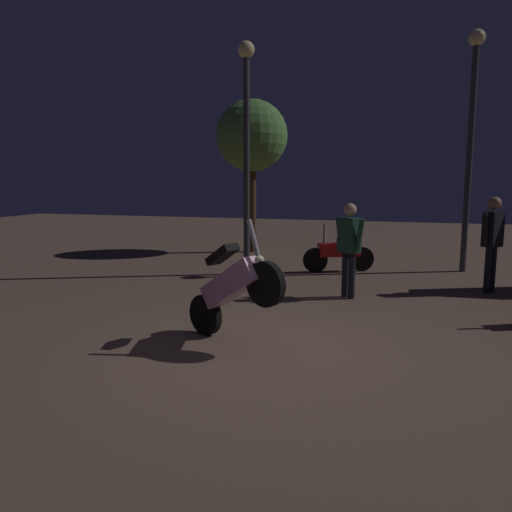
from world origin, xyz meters
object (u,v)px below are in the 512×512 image
person_rider_beside (349,242)px  person_bystander_far (492,235)px  streetlamp_near (472,122)px  motorcycle_pink_foreground (233,287)px  streetlamp_far (246,129)px  motorcycle_red_parked_left (339,253)px

person_rider_beside → person_bystander_far: person_bystander_far is taller
person_bystander_far → streetlamp_near: streetlamp_near is taller
motorcycle_pink_foreground → person_bystander_far: (3.61, 4.18, 0.33)m
motorcycle_pink_foreground → streetlamp_near: bearing=88.7°
motorcycle_pink_foreground → streetlamp_near: streetlamp_near is taller
person_bystander_far → streetlamp_far: 5.36m
motorcycle_pink_foreground → streetlamp_far: (-1.31, 4.66, 2.42)m
motorcycle_red_parked_left → person_rider_beside: person_rider_beside is taller
motorcycle_pink_foreground → motorcycle_red_parked_left: 5.57m
person_rider_beside → streetlamp_far: (-2.44, 1.66, 2.15)m
person_rider_beside → streetlamp_far: size_ratio=0.34×
motorcycle_red_parked_left → person_bystander_far: bearing=130.0°
streetlamp_near → streetlamp_far: bearing=-159.5°
person_rider_beside → streetlamp_far: streetlamp_far is taller
motorcycle_red_parked_left → streetlamp_near: 4.07m
person_rider_beside → person_bystander_far: (2.48, 1.18, 0.07)m
person_bystander_far → streetlamp_near: (-0.26, 2.22, 2.26)m
motorcycle_pink_foreground → streetlamp_far: 5.41m
motorcycle_red_parked_left → streetlamp_near: (2.73, 0.87, 2.90)m
person_rider_beside → person_bystander_far: size_ratio=0.95×
motorcycle_red_parked_left → streetlamp_near: size_ratio=0.29×
person_rider_beside → person_bystander_far: 2.75m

